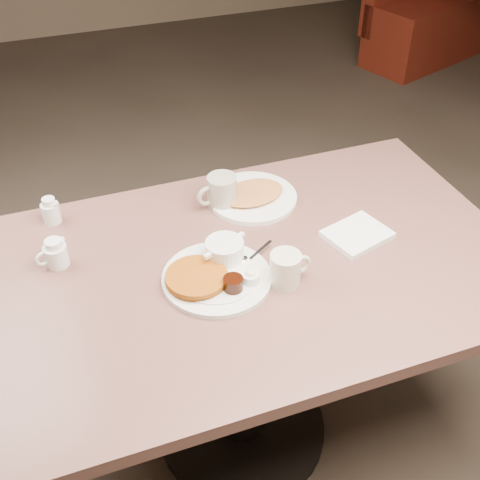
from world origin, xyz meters
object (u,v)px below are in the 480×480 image
object	(u,v)px
creamer_right	(51,211)
booth_back_right	(443,2)
coffee_mug_near	(286,268)
creamer_left	(55,254)
diner_table	(242,310)
coffee_mug_far	(221,192)
hash_plate	(252,196)
main_plate	(216,271)

from	to	relation	value
creamer_right	booth_back_right	world-z (taller)	booth_back_right
coffee_mug_near	creamer_left	xyz separation A→B (m)	(-0.54, 0.27, -0.01)
diner_table	booth_back_right	size ratio (longest dim) A/B	0.91
diner_table	creamer_left	size ratio (longest dim) A/B	16.47
diner_table	coffee_mug_near	world-z (taller)	coffee_mug_near
diner_table	coffee_mug_far	distance (m)	0.35
booth_back_right	creamer_left	bearing A→B (deg)	-140.96
creamer_left	diner_table	bearing A→B (deg)	-20.38
diner_table	hash_plate	xyz separation A→B (m)	(0.13, 0.27, 0.18)
main_plate	hash_plate	xyz separation A→B (m)	(0.22, 0.30, -0.01)
coffee_mug_far	creamer_left	xyz separation A→B (m)	(-0.50, -0.10, -0.01)
hash_plate	booth_back_right	world-z (taller)	booth_back_right
coffee_mug_far	creamer_right	bearing A→B (deg)	168.92
main_plate	coffee_mug_far	size ratio (longest dim) A/B	2.84
creamer_left	main_plate	bearing A→B (deg)	-27.22
creamer_right	hash_plate	world-z (taller)	creamer_right
coffee_mug_near	creamer_right	xyz separation A→B (m)	(-0.53, 0.47, -0.01)
diner_table	coffee_mug_far	xyz separation A→B (m)	(0.03, 0.28, 0.22)
diner_table	coffee_mug_near	size ratio (longest dim) A/B	12.96
coffee_mug_far	hash_plate	bearing A→B (deg)	-1.04
diner_table	hash_plate	bearing A→B (deg)	64.11
creamer_left	creamer_right	distance (m)	0.20
booth_back_right	main_plate	bearing A→B (deg)	-134.81
coffee_mug_near	creamer_right	bearing A→B (deg)	138.49
coffee_mug_far	hash_plate	xyz separation A→B (m)	(0.10, -0.00, -0.04)
hash_plate	creamer_right	bearing A→B (deg)	170.59
main_plate	hash_plate	distance (m)	0.37
diner_table	coffee_mug_near	bearing A→B (deg)	-51.22
diner_table	creamer_right	bearing A→B (deg)	140.61
diner_table	creamer_right	size ratio (longest dim) A/B	18.75
diner_table	creamer_right	xyz separation A→B (m)	(-0.45, 0.37, 0.21)
coffee_mug_near	hash_plate	xyz separation A→B (m)	(0.05, 0.37, -0.03)
coffee_mug_far	creamer_left	size ratio (longest dim) A/B	1.46
diner_table	creamer_left	bearing A→B (deg)	159.62
coffee_mug_near	hash_plate	distance (m)	0.38
creamer_left	hash_plate	world-z (taller)	creamer_left
diner_table	hash_plate	size ratio (longest dim) A/B	4.77
creamer_left	booth_back_right	xyz separation A→B (m)	(2.95, 2.39, -0.38)
coffee_mug_far	booth_back_right	bearing A→B (deg)	43.00
diner_table	creamer_right	world-z (taller)	creamer_right
diner_table	coffee_mug_far	world-z (taller)	coffee_mug_far
hash_plate	booth_back_right	size ratio (longest dim) A/B	0.19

